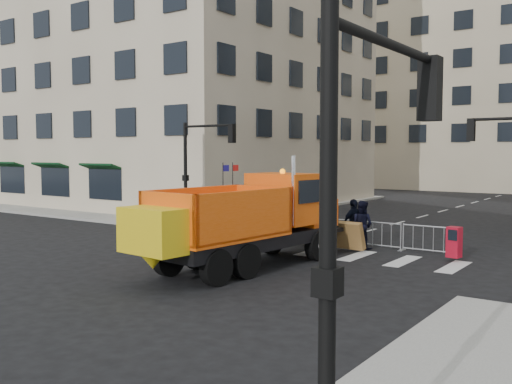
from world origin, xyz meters
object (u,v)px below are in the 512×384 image
Objects in this scene: plow_truck at (243,219)px; worker at (262,207)px; cop_a at (321,229)px; newspaper_box at (454,242)px; cop_b at (362,225)px; cop_c at (354,224)px.

worker is (-5.07, 8.37, -0.52)m from plow_truck.
plow_truck is at bearing 53.19° from cop_a.
cop_a is 5.27m from newspaper_box.
cop_b is 0.34m from cop_c.
cop_b is at bearing -177.78° from newspaper_box.
newspaper_box is at bearing 177.02° from cop_b.
cop_b is 1.79× the size of newspaper_box.
worker is at bearing -89.33° from cop_c.
plow_truck is 5.07× the size of cop_b.
cop_c is (1.23, 5.88, -0.68)m from plow_truck.
cop_b is at bearing -9.89° from plow_truck.
newspaper_box is at bearing 105.53° from cop_c.
newspaper_box is (5.38, 5.40, -0.99)m from plow_truck.
cop_a is at bearing -41.78° from worker.
plow_truck is 7.68m from newspaper_box.
cop_c is (-0.34, 0.00, 0.03)m from cop_b.
worker reaches higher than cop_c.
worker is at bearing 173.61° from newspaper_box.
plow_truck is 6.05m from cop_c.
cop_a is 1.47× the size of newspaper_box.
worker is (-6.63, 2.49, 0.18)m from cop_b.
cop_b is 3.85m from newspaper_box.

